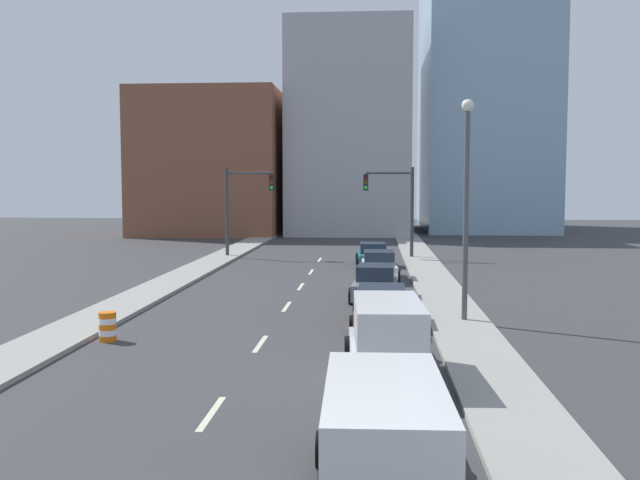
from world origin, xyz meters
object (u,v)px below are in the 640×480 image
object	(u,v)px
box_truck_black	(384,457)
box_truck_silver	(388,342)
sedan_gray	(376,284)
traffic_signal_right	(398,201)
sedan_brown	(381,308)
sedan_white	(379,267)
traffic_signal_left	(240,200)
street_lamp	(466,194)
sedan_teal	(373,255)
traffic_barrel	(108,327)

from	to	relation	value
box_truck_black	box_truck_silver	world-z (taller)	box_truck_black
box_truck_silver	sedan_gray	bearing A→B (deg)	88.36
traffic_signal_right	sedan_brown	world-z (taller)	traffic_signal_right
traffic_signal_right	sedan_white	xyz separation A→B (m)	(-1.37, -10.71, -3.24)
box_truck_silver	sedan_brown	bearing A→B (deg)	87.84
traffic_signal_left	sedan_white	distance (m)	14.64
sedan_gray	street_lamp	bearing A→B (deg)	-55.18
sedan_gray	sedan_teal	world-z (taller)	sedan_gray
box_truck_black	sedan_brown	bearing A→B (deg)	88.07
sedan_white	sedan_teal	bearing A→B (deg)	91.39
traffic_signal_left	sedan_teal	xyz separation A→B (m)	(9.10, -4.52, -3.28)
street_lamp	sedan_brown	world-z (taller)	street_lamp
sedan_white	sedan_gray	bearing A→B (deg)	-93.30
box_truck_black	sedan_teal	bearing A→B (deg)	88.91
traffic_barrel	sedan_gray	xyz separation A→B (m)	(8.70, 9.02, 0.22)
box_truck_silver	sedan_white	distance (m)	19.11
box_truck_black	traffic_signal_right	bearing A→B (deg)	86.29
traffic_signal_left	traffic_barrel	distance (m)	26.30
sedan_brown	street_lamp	bearing A→B (deg)	11.35
sedan_brown	sedan_white	xyz separation A→B (m)	(-0.01, 12.13, 0.05)
sedan_brown	traffic_signal_right	bearing A→B (deg)	87.29
traffic_signal_right	street_lamp	xyz separation A→B (m)	(1.65, -22.28, 0.77)
box_truck_silver	box_truck_black	bearing A→B (deg)	-94.37
traffic_signal_left	box_truck_black	world-z (taller)	traffic_signal_left
traffic_barrel	sedan_white	xyz separation A→B (m)	(8.88, 15.35, 0.22)
traffic_signal_left	sedan_gray	world-z (taller)	traffic_signal_left
traffic_signal_left	traffic_signal_right	bearing A→B (deg)	0.00
street_lamp	sedan_brown	distance (m)	5.09
box_truck_black	sedan_gray	bearing A→B (deg)	88.71
traffic_barrel	sedan_gray	size ratio (longest dim) A/B	0.20
traffic_signal_right	box_truck_black	xyz separation A→B (m)	(-1.49, -37.87, -2.91)
traffic_signal_left	sedan_gray	bearing A→B (deg)	-61.52
box_truck_silver	sedan_brown	size ratio (longest dim) A/B	1.30
traffic_signal_left	sedan_white	bearing A→B (deg)	-48.65
traffic_signal_right	sedan_white	distance (m)	11.28
traffic_signal_right	street_lamp	bearing A→B (deg)	-85.75
sedan_brown	sedan_white	bearing A→B (deg)	90.74
traffic_barrel	sedan_brown	xyz separation A→B (m)	(8.88, 3.22, 0.17)
traffic_barrel	box_truck_black	world-z (taller)	box_truck_black
traffic_signal_right	sedan_gray	distance (m)	17.42
sedan_gray	sedan_teal	distance (m)	12.53
traffic_signal_left	sedan_white	size ratio (longest dim) A/B	1.35
street_lamp	box_truck_black	size ratio (longest dim) A/B	1.29
box_truck_black	sedan_gray	xyz separation A→B (m)	(-0.06, 20.82, -0.33)
traffic_barrel	sedan_gray	world-z (taller)	sedan_gray
sedan_white	traffic_barrel	bearing A→B (deg)	-121.71
sedan_teal	sedan_gray	bearing A→B (deg)	-91.94
sedan_teal	street_lamp	bearing A→B (deg)	-81.93
traffic_barrel	sedan_teal	bearing A→B (deg)	68.37
box_truck_black	sedan_gray	distance (m)	20.82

